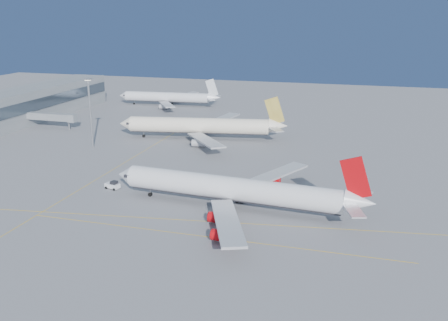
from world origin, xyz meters
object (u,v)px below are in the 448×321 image
(light_mast, at_px, (90,107))
(airliner_etihad, at_px, (203,126))
(airliner_virgin, at_px, (236,190))
(airliner_third, at_px, (169,97))
(pushback_tug, at_px, (113,185))

(light_mast, bearing_deg, airliner_etihad, 34.53)
(airliner_virgin, distance_m, airliner_third, 152.48)
(airliner_virgin, height_order, airliner_etihad, airliner_etihad)
(pushback_tug, distance_m, light_mast, 50.87)
(airliner_virgin, xyz_separation_m, airliner_third, (-73.15, 133.79, -0.54))
(airliner_virgin, distance_m, airliner_etihad, 75.22)
(airliner_virgin, relative_size, pushback_tug, 15.22)
(airliner_etihad, bearing_deg, light_mast, -155.34)
(airliner_virgin, distance_m, light_mast, 80.96)
(pushback_tug, bearing_deg, airliner_virgin, 6.30)
(pushback_tug, xyz_separation_m, light_mast, (-29.33, 39.05, 14.23))
(airliner_etihad, xyz_separation_m, light_mast, (-35.41, -24.36, 9.92))
(light_mast, bearing_deg, airliner_third, 93.67)
(airliner_virgin, height_order, light_mast, light_mast)
(airliner_etihad, height_order, pushback_tug, airliner_etihad)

